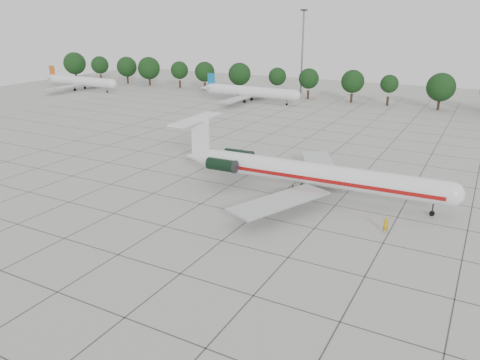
{
  "coord_description": "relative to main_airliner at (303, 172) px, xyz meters",
  "views": [
    {
      "loc": [
        24.17,
        -48.35,
        23.88
      ],
      "look_at": [
        -3.24,
        2.21,
        3.5
      ],
      "focal_mm": 35.0,
      "sensor_mm": 36.0,
      "label": 1
    }
  ],
  "objects": [
    {
      "name": "ground",
      "position": [
        -2.62,
        -9.8,
        -3.29
      ],
      "size": [
        260.0,
        260.0,
        0.0
      ],
      "primitive_type": "plane",
      "color": "#A6A69F",
      "rests_on": "ground"
    },
    {
      "name": "apron_joints",
      "position": [
        -2.62,
        5.2,
        -3.28
      ],
      "size": [
        170.0,
        170.0,
        0.02
      ],
      "primitive_type": "cube",
      "color": "#383838",
      "rests_on": "ground"
    },
    {
      "name": "main_airliner",
      "position": [
        0.0,
        0.0,
        0.0
      ],
      "size": [
        39.74,
        31.2,
        9.31
      ],
      "rotation": [
        0.0,
        0.0,
        0.04
      ],
      "color": "silver",
      "rests_on": "ground"
    },
    {
      "name": "ground_crew",
      "position": [
        12.95,
        -6.98,
        -2.32
      ],
      "size": [
        0.8,
        0.63,
        1.94
      ],
      "primitive_type": "imported",
      "rotation": [
        0.0,
        0.0,
        3.4
      ],
      "color": "#C4960B",
      "rests_on": "ground"
    },
    {
      "name": "bg_airliner_a",
      "position": [
        -100.36,
        55.3,
        -0.38
      ],
      "size": [
        28.24,
        27.2,
        7.4
      ],
      "color": "silver",
      "rests_on": "ground"
    },
    {
      "name": "bg_airliner_b",
      "position": [
        -40.24,
        62.24,
        -0.38
      ],
      "size": [
        28.24,
        27.2,
        7.4
      ],
      "color": "silver",
      "rests_on": "ground"
    },
    {
      "name": "tree_line",
      "position": [
        -14.3,
        75.2,
        2.69
      ],
      "size": [
        249.86,
        8.44,
        10.22
      ],
      "color": "#332114",
      "rests_on": "ground"
    },
    {
      "name": "floodlight_mast",
      "position": [
        -32.62,
        82.2,
        10.99
      ],
      "size": [
        1.6,
        1.6,
        25.45
      ],
      "color": "slate",
      "rests_on": "ground"
    }
  ]
}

